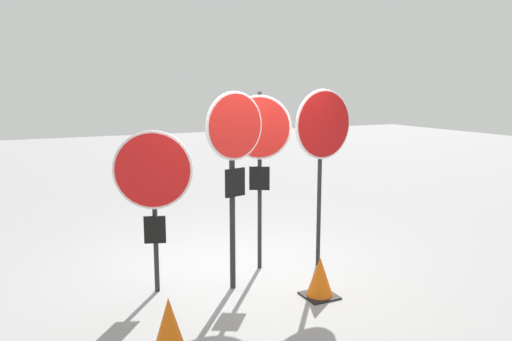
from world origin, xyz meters
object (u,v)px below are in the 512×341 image
stop_sign_0 (153,179)px  traffic_cone_0 (320,277)px  stop_sign_2 (259,140)px  stop_sign_1 (234,147)px  stop_sign_3 (323,134)px  traffic_cone_1 (169,333)px

stop_sign_0 → traffic_cone_0: 2.25m
stop_sign_2 → stop_sign_1: bearing=-110.3°
stop_sign_0 → stop_sign_1: size_ratio=0.82×
stop_sign_0 → stop_sign_3: 2.29m
stop_sign_1 → stop_sign_2: stop_sign_1 is taller
stop_sign_0 → traffic_cone_1: (-0.31, -1.61, -1.07)m
stop_sign_2 → stop_sign_0: bearing=-143.9°
stop_sign_3 → traffic_cone_1: 3.33m
stop_sign_3 → traffic_cone_0: 1.87m
stop_sign_2 → traffic_cone_0: size_ratio=4.96×
stop_sign_1 → traffic_cone_1: bearing=-146.5°
stop_sign_1 → stop_sign_3: size_ratio=0.99×
stop_sign_1 → traffic_cone_0: bearing=-52.3°
stop_sign_0 → stop_sign_1: stop_sign_1 is taller
stop_sign_2 → traffic_cone_1: (-1.76, -1.77, -1.44)m
stop_sign_0 → traffic_cone_1: 1.96m
stop_sign_3 → traffic_cone_1: size_ratio=3.77×
stop_sign_3 → traffic_cone_0: stop_sign_3 is taller
stop_sign_3 → traffic_cone_1: bearing=-157.4°
stop_sign_0 → traffic_cone_1: size_ratio=3.04×
stop_sign_0 → stop_sign_3: size_ratio=0.81×
stop_sign_1 → traffic_cone_1: (-1.20, -1.31, -1.42)m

